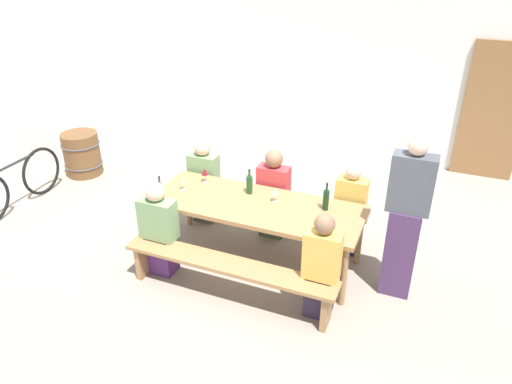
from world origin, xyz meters
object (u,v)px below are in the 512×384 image
Objects in this scene: bench_near at (228,270)px; seated_guest_far_2 at (350,211)px; seated_guest_far_1 at (273,195)px; wine_bottle_2 at (161,192)px; seated_guest_near_0 at (159,231)px; wine_bottle_1 at (249,184)px; seated_guest_far_0 at (204,183)px; wine_bottle_0 at (326,200)px; wine_glass_2 at (275,191)px; bench_far at (278,204)px; seated_guest_near_1 at (321,268)px; wooden_door at (493,112)px; tasting_table at (256,209)px; wine_glass_1 at (205,172)px; parked_bicycle_0 at (15,184)px; standing_host at (405,222)px; wine_glass_0 at (183,180)px; wine_barrel at (82,154)px.

bench_near is 1.99× the size of seated_guest_far_2.
seated_guest_far_2 is (0.96, 0.00, -0.01)m from seated_guest_far_1.
seated_guest_near_0 reaches higher than wine_bottle_2.
wine_bottle_1 is 0.96m from seated_guest_far_0.
wine_bottle_0 is at bearing 51.11° from bench_near.
wine_bottle_1 is 1.14m from seated_guest_near_0.
wine_bottle_1 is 0.26× the size of seated_guest_far_1.
wine_bottle_0 is 1.86× the size of wine_glass_2.
bench_far is 2.00× the size of seated_guest_far_0.
wine_glass_2 is at bearing 45.76° from seated_guest_near_1.
wooden_door reaches higher than wine_bottle_2.
seated_guest_near_1 reaches higher than tasting_table.
wine_bottle_1 reaches higher than bench_far.
bench_far is 1.07m from wine_bottle_0.
wine_bottle_0 reaches higher than wine_glass_1.
seated_guest_far_1 is 0.70× the size of parked_bicycle_0.
wine_glass_2 is at bearing -175.98° from wine_bottle_0.
wine_bottle_2 is 0.18× the size of standing_host.
seated_guest_far_2 is at bearing 19.41° from wine_bottle_1.
wine_glass_0 reaches higher than wine_glass_2.
wine_glass_0 is at bearing -173.77° from wine_bottle_0.
parked_bicycle_0 is (-5.14, -0.18, -0.49)m from standing_host.
wooden_door is at bearing 59.99° from bench_near.
standing_host is (2.37, -0.22, -0.02)m from wine_glass_1.
wine_bottle_2 is 0.27× the size of seated_guest_far_0.
bench_near is 1.36m from seated_guest_far_1.
wine_barrel is 0.41× the size of parked_bicycle_0.
bench_far is 3.66m from parked_bicycle_0.
seated_guest_far_2 is at bearing -57.02° from seated_guest_near_0.
wine_barrel is at bearing 151.66° from bench_near.
wooden_door is 1.83× the size of seated_guest_near_1.
seated_guest_far_2 is at bearing 10.73° from wine_glass_1.
wooden_door reaches higher than standing_host.
wine_barrel is at bearing -158.21° from wooden_door.
tasting_table is at bearing 1.74° from standing_host.
seated_guest_near_0 is at bearing -36.56° from seated_guest_far_1.
seated_guest_near_0 is at bearing 170.57° from bench_near.
wine_glass_0 is 2.83m from wine_barrel.
seated_guest_far_2 reaches higher than seated_guest_near_0.
seated_guest_far_2 is at bearing 32.45° from tasting_table.
wine_bottle_2 is 0.46× the size of wine_barrel.
standing_host reaches higher than wine_glass_1.
wine_bottle_1 is at bearing 53.71° from seated_guest_near_1.
seated_guest_far_1 reaches higher than seated_guest_near_1.
bench_near is 2.00× the size of seated_guest_far_0.
wooden_door is at bearing 62.83° from wine_bottle_0.
wine_glass_1 reaches higher than tasting_table.
wine_glass_2 is (-0.57, -0.04, 0.00)m from wine_bottle_0.
wooden_door is 7.03m from parked_bicycle_0.
wine_bottle_0 reaches higher than wine_glass_2.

